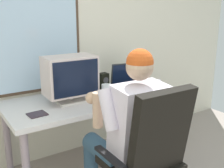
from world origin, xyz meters
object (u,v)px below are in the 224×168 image
at_px(office_chair, 150,151).
at_px(wine_glass, 106,90).
at_px(cd_case, 37,114).
at_px(laptop, 129,82).
at_px(desk_speaker, 104,82).
at_px(person_seated, 128,127).
at_px(desk, 94,105).
at_px(crt_monitor, 70,76).

bearing_deg(office_chair, wine_glass, 81.72).
bearing_deg(cd_case, laptop, 12.14).
height_order(laptop, cd_case, laptop).
xyz_separation_m(laptop, cd_case, (-1.08, -0.23, -0.06)).
bearing_deg(cd_case, desk_speaker, 20.31).
height_order(person_seated, laptop, person_seated).
distance_m(office_chair, wine_glass, 0.78).
xyz_separation_m(desk, crt_monitor, (-0.24, -0.01, 0.32)).
relative_size(office_chair, crt_monitor, 2.33).
height_order(person_seated, wine_glass, person_seated).
bearing_deg(office_chair, laptop, 60.87).
bearing_deg(wine_glass, person_seated, -102.52).
bearing_deg(wine_glass, desk_speaker, 62.48).
relative_size(wine_glass, cd_case, 1.09).
height_order(office_chair, cd_case, office_chair).
distance_m(laptop, wine_glass, 0.52).
xyz_separation_m(office_chair, crt_monitor, (-0.16, 0.91, 0.37)).
bearing_deg(person_seated, wine_glass, 77.48).
relative_size(person_seated, crt_monitor, 2.81).
xyz_separation_m(person_seated, desk_speaker, (0.28, 0.80, 0.14)).
distance_m(wine_glass, desk_speaker, 0.37).
bearing_deg(wine_glass, desk, 96.56).
height_order(desk, desk_speaker, desk_speaker).
bearing_deg(crt_monitor, office_chair, -80.10).
bearing_deg(office_chair, person_seated, 89.55).
distance_m(wine_glass, cd_case, 0.64).
relative_size(crt_monitor, cd_case, 3.02).
xyz_separation_m(office_chair, laptop, (0.55, 0.99, 0.20)).
height_order(office_chair, wine_glass, office_chair).
xyz_separation_m(crt_monitor, desk_speaker, (0.44, 0.15, -0.15)).
xyz_separation_m(desk, person_seated, (-0.08, -0.66, 0.03)).
distance_m(desk, laptop, 0.50).
bearing_deg(desk_speaker, laptop, -13.25).
bearing_deg(wine_glass, laptop, 30.53).
xyz_separation_m(laptop, desk_speaker, (-0.28, 0.07, 0.02)).
height_order(crt_monitor, desk_speaker, crt_monitor).
relative_size(person_seated, cd_case, 8.49).
xyz_separation_m(office_chair, cd_case, (-0.52, 0.76, 0.13)).
bearing_deg(person_seated, crt_monitor, 103.90).
bearing_deg(desk_speaker, person_seated, -109.06).
xyz_separation_m(desk_speaker, cd_case, (-0.80, -0.30, -0.09)).
distance_m(desk, person_seated, 0.67).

